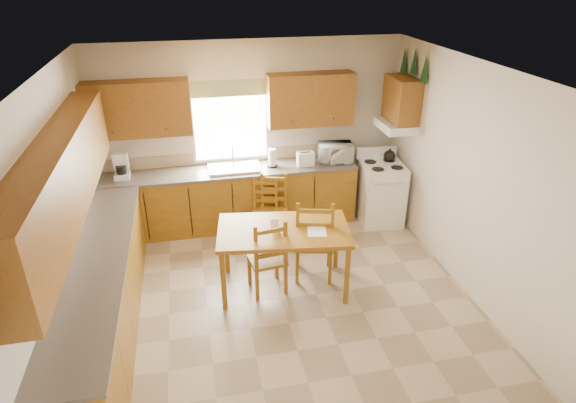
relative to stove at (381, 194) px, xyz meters
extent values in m
plane|color=tan|center=(-1.88, -1.61, -0.46)|extent=(4.50, 4.50, 0.00)
plane|color=olive|center=(-1.88, -1.61, 2.24)|extent=(4.50, 4.50, 0.00)
plane|color=beige|center=(-4.13, -1.61, 0.89)|extent=(4.50, 4.50, 0.00)
plane|color=beige|center=(0.37, -1.61, 0.89)|extent=(4.50, 4.50, 0.00)
plane|color=beige|center=(-1.88, 0.64, 0.89)|extent=(4.50, 4.50, 0.00)
plane|color=beige|center=(-1.88, -3.86, 0.89)|extent=(4.50, 4.50, 0.00)
cube|color=brown|center=(-2.25, 0.34, -0.02)|extent=(3.75, 0.60, 0.88)
cube|color=brown|center=(-3.83, -1.76, -0.02)|extent=(0.60, 3.60, 0.88)
cube|color=#564C45|center=(-2.25, 0.34, 0.44)|extent=(3.75, 0.63, 0.04)
cube|color=#564C45|center=(-3.83, -1.76, 0.44)|extent=(0.63, 3.60, 0.04)
cube|color=#9A8565|center=(-2.25, 0.63, 0.55)|extent=(3.75, 0.01, 0.18)
cube|color=brown|center=(-3.43, 0.48, 1.39)|extent=(1.41, 0.33, 0.75)
cube|color=brown|center=(-1.02, 0.48, 1.39)|extent=(1.25, 0.33, 0.75)
cube|color=brown|center=(-3.96, -1.76, 1.39)|extent=(0.33, 3.60, 0.75)
cube|color=brown|center=(0.20, 0.04, 1.44)|extent=(0.33, 0.62, 0.62)
cube|color=silver|center=(0.15, 0.04, 1.06)|extent=(0.44, 0.62, 0.12)
cube|color=silver|center=(-2.18, 0.61, 1.09)|extent=(1.13, 0.02, 1.18)
cube|color=white|center=(-2.18, 0.61, 1.09)|extent=(1.05, 0.01, 1.10)
cube|color=#3A5B2C|center=(-2.18, 0.58, 1.59)|extent=(1.19, 0.01, 0.24)
cube|color=silver|center=(-2.18, 0.34, 0.48)|extent=(0.75, 0.45, 0.04)
cone|color=#154120|center=(0.33, -0.28, 1.92)|extent=(0.22, 0.22, 0.36)
cone|color=#154120|center=(0.33, 0.04, 1.96)|extent=(0.22, 0.22, 0.36)
cone|color=#154120|center=(0.33, 0.36, 1.92)|extent=(0.22, 0.22, 0.36)
cube|color=silver|center=(0.00, 0.00, 0.00)|extent=(0.68, 0.70, 0.92)
cube|color=silver|center=(-3.75, 0.35, 0.61)|extent=(0.25, 0.26, 0.30)
cylinder|color=white|center=(-1.62, 0.33, 0.60)|extent=(0.13, 0.13, 0.27)
cube|color=silver|center=(-1.13, 0.28, 0.56)|extent=(0.25, 0.16, 0.20)
imported|color=silver|center=(-0.65, 0.34, 0.60)|extent=(0.50, 0.39, 0.28)
cube|color=brown|center=(-1.80, -1.36, -0.05)|extent=(1.65, 1.09, 0.83)
cube|color=brown|center=(-2.00, -1.36, 0.04)|extent=(0.47, 0.45, 0.99)
cube|color=brown|center=(-1.37, -1.19, 0.10)|extent=(0.56, 0.55, 1.12)
cube|color=brown|center=(-1.82, -0.15, -0.01)|extent=(0.45, 0.44, 0.89)
cube|color=brown|center=(-1.71, -0.18, 0.02)|extent=(0.49, 0.48, 0.95)
cube|color=white|center=(-1.42, -1.49, 0.37)|extent=(0.27, 0.33, 0.00)
cube|color=white|center=(-1.89, -1.33, 0.43)|extent=(0.10, 0.02, 0.13)
camera|label=1|loc=(-2.77, -6.17, 3.18)|focal=30.00mm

